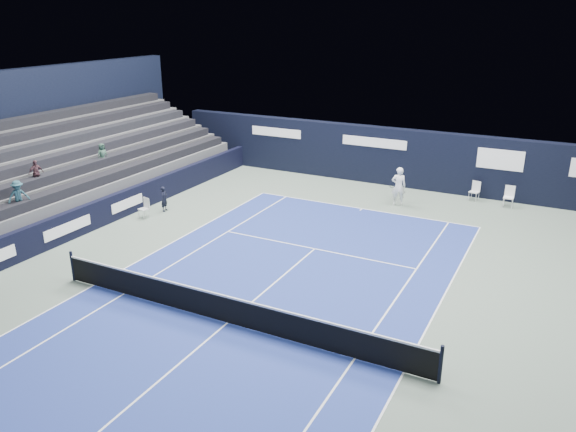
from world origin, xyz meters
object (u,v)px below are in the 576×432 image
Objects in this scene: folding_chair_back_b at (509,195)px; line_judge_chair at (145,207)px; folding_chair_back_a at (475,190)px; tennis_net at (227,308)px; tennis_player at (398,186)px.

folding_chair_back_b is 1.13× the size of line_judge_chair.
line_judge_chair is at bearing -130.80° from folding_chair_back_a.
tennis_net is (8.47, -6.20, -0.02)m from line_judge_chair.
folding_chair_back_a is 1.06× the size of line_judge_chair.
folding_chair_back_a is 16.35m from tennis_net.
folding_chair_back_b is at bearing 3.28° from folding_chair_back_a.
line_judge_chair is 0.49× the size of tennis_player.
tennis_player is at bearing -156.34° from folding_chair_back_b.
tennis_player is at bearing -129.70° from folding_chair_back_a.
tennis_player is (9.79, 7.05, 0.42)m from line_judge_chair.
tennis_player is at bearing 47.20° from line_judge_chair.
tennis_player is (-4.87, -2.17, 0.36)m from folding_chair_back_b.
folding_chair_back_a is 1.66m from folding_chair_back_b.
tennis_net is 6.78× the size of tennis_player.
folding_chair_back_a is 4.08m from tennis_player.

